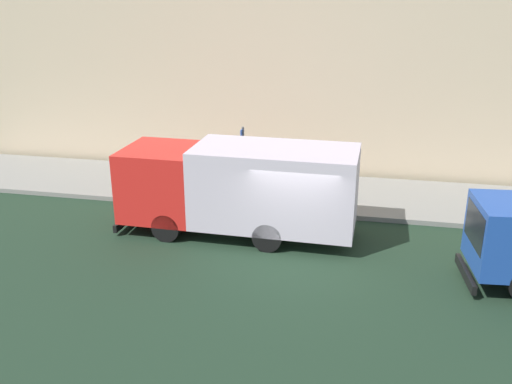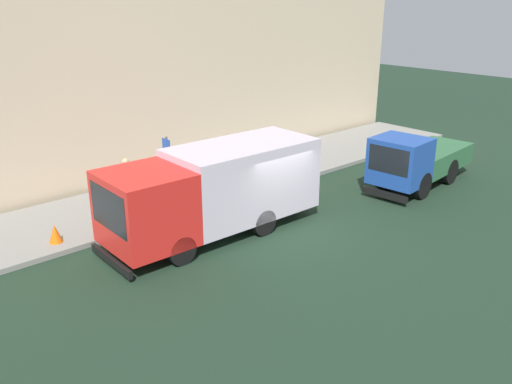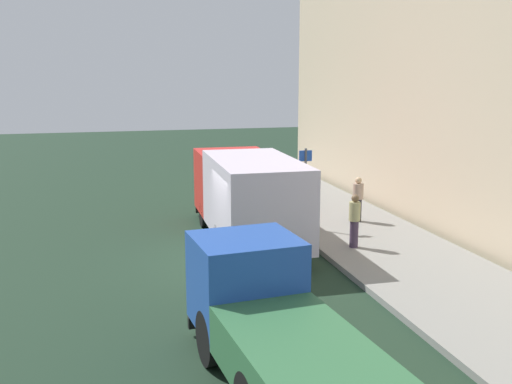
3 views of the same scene
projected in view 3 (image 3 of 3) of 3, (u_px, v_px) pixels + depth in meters
ground at (220, 261)px, 16.90m from camera, size 80.00×80.00×0.00m
sidewalk at (381, 245)px, 18.16m from camera, size 4.20×30.00×0.16m
building_facade at (467, 68)px, 17.74m from camera, size 0.50×30.00×10.95m
large_utility_truck at (247, 193)px, 18.66m from camera, size 2.56×7.32×2.82m
small_flatbed_truck at (272, 324)px, 10.02m from camera, size 2.43×5.75×2.27m
pedestrian_walking at (358, 198)px, 20.60m from camera, size 0.50×0.50×1.59m
pedestrian_standing at (354, 219)px, 17.49m from camera, size 0.36×0.36×1.62m
traffic_cone_orange at (280, 196)px, 23.56m from camera, size 0.41×0.41×0.58m
street_sign_post at (305, 182)px, 19.50m from camera, size 0.44×0.08×2.72m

